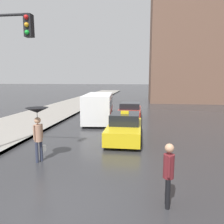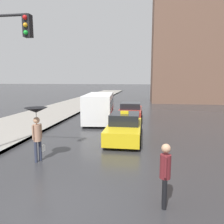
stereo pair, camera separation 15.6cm
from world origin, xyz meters
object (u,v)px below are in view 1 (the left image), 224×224
at_px(pedestrian_with_umbrella, 38,121).
at_px(pedestrian_man, 169,170).
at_px(ambulance_van, 99,106).
at_px(taxi, 125,128).
at_px(sedan_red, 130,112).

height_order(pedestrian_with_umbrella, pedestrian_man, pedestrian_with_umbrella).
xyz_separation_m(ambulance_van, pedestrian_man, (4.09, -11.43, -0.22)).
relative_size(taxi, sedan_red, 1.00).
bearing_deg(pedestrian_man, ambulance_van, -156.79).
height_order(sedan_red, pedestrian_man, pedestrian_man).
relative_size(taxi, pedestrian_man, 2.56).
height_order(sedan_red, pedestrian_with_umbrella, pedestrian_with_umbrella).
bearing_deg(pedestrian_with_umbrella, ambulance_van, 19.89).
relative_size(sedan_red, ambulance_van, 0.78).
bearing_deg(pedestrian_with_umbrella, pedestrian_man, -93.19).
distance_m(ambulance_van, pedestrian_man, 12.14).
xyz_separation_m(taxi, pedestrian_with_umbrella, (-3.21, -3.91, 1.03)).
bearing_deg(pedestrian_man, sedan_red, -168.89).
height_order(taxi, ambulance_van, ambulance_van).
relative_size(ambulance_van, pedestrian_man, 3.28).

